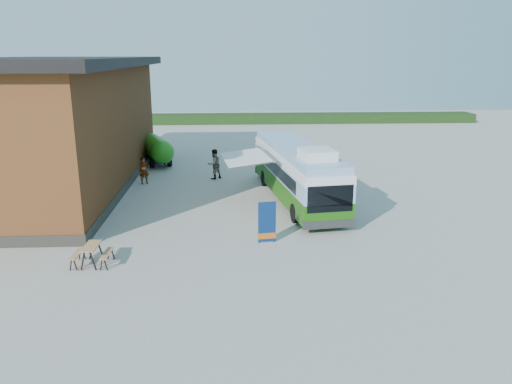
{
  "coord_description": "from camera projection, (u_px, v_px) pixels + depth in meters",
  "views": [
    {
      "loc": [
        -0.47,
        -19.67,
        7.69
      ],
      "look_at": [
        0.75,
        2.98,
        1.4
      ],
      "focal_mm": 35.0,
      "sensor_mm": 36.0,
      "label": 1
    }
  ],
  "objects": [
    {
      "name": "hedge",
      "position": [
        302.0,
        118.0,
        57.85
      ],
      "size": [
        40.0,
        3.0,
        1.0
      ],
      "primitive_type": "cube",
      "color": "#264419",
      "rests_on": "ground"
    },
    {
      "name": "picnic_table",
      "position": [
        92.0,
        250.0,
        18.7
      ],
      "size": [
        1.41,
        1.26,
        0.78
      ],
      "rotation": [
        0.0,
        0.0,
        -0.04
      ],
      "color": "tan",
      "rests_on": "ground"
    },
    {
      "name": "barn",
      "position": [
        58.0,
        127.0,
        29.12
      ],
      "size": [
        9.6,
        21.2,
        7.5
      ],
      "color": "brown",
      "rests_on": "ground"
    },
    {
      "name": "banner",
      "position": [
        267.0,
        226.0,
        20.91
      ],
      "size": [
        0.77,
        0.25,
        1.78
      ],
      "rotation": [
        0.0,
        0.0,
        0.14
      ],
      "color": "navy",
      "rests_on": "ground"
    },
    {
      "name": "person_a",
      "position": [
        144.0,
        171.0,
        30.39
      ],
      "size": [
        0.71,
        0.59,
        1.67
      ],
      "primitive_type": "imported",
      "rotation": [
        0.0,
        0.0,
        0.36
      ],
      "color": "#999999",
      "rests_on": "ground"
    },
    {
      "name": "bus",
      "position": [
        297.0,
        171.0,
        26.79
      ],
      "size": [
        3.88,
        11.41,
        3.44
      ],
      "rotation": [
        0.0,
        0.0,
        0.14
      ],
      "color": "#2E7112",
      "rests_on": "ground"
    },
    {
      "name": "person_b",
      "position": [
        214.0,
        164.0,
        31.6
      ],
      "size": [
        1.18,
        1.14,
        1.91
      ],
      "primitive_type": "imported",
      "rotation": [
        0.0,
        0.0,
        -2.49
      ],
      "color": "#999999",
      "rests_on": "ground"
    },
    {
      "name": "slurry_tanker",
      "position": [
        157.0,
        149.0,
        35.73
      ],
      "size": [
        2.87,
        5.13,
        2.0
      ],
      "rotation": [
        0.0,
        0.0,
        0.36
      ],
      "color": "#258618",
      "rests_on": "ground"
    },
    {
      "name": "awning",
      "position": [
        249.0,
        156.0,
        26.3
      ],
      "size": [
        2.84,
        4.06,
        0.49
      ],
      "rotation": [
        0.0,
        0.0,
        0.14
      ],
      "color": "white",
      "rests_on": "ground"
    },
    {
      "name": "ground",
      "position": [
        242.0,
        243.0,
        21.0
      ],
      "size": [
        100.0,
        100.0,
        0.0
      ],
      "primitive_type": "plane",
      "color": "#BCB7AD",
      "rests_on": "ground"
    }
  ]
}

